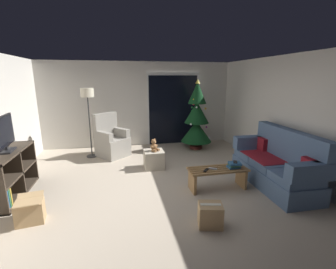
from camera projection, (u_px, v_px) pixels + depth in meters
name	position (u px, v px, depth m)	size (l,w,h in m)	color
ground_plane	(155.00, 187.00, 4.46)	(7.00, 7.00, 0.00)	#B2A38E
wall_back	(139.00, 104.00, 7.08)	(5.72, 0.12, 2.50)	silver
wall_right	(294.00, 117.00, 4.75)	(0.12, 6.00, 2.50)	silver
patio_door_frame	(173.00, 109.00, 7.25)	(1.60, 0.02, 2.20)	silver
patio_door_glass	(173.00, 110.00, 7.25)	(1.50, 0.02, 2.10)	black
couch	(277.00, 165.00, 4.50)	(0.82, 1.96, 1.08)	slate
coffee_table	(218.00, 175.00, 4.36)	(1.10, 0.40, 0.40)	#9E7547
remote_silver	(213.00, 169.00, 4.28)	(0.04, 0.16, 0.02)	#ADADB2
remote_black	(206.00, 170.00, 4.21)	(0.04, 0.16, 0.02)	black
book_stack	(234.00, 165.00, 4.33)	(0.26, 0.23, 0.11)	#285684
cell_phone	(235.00, 162.00, 4.33)	(0.07, 0.14, 0.01)	black
christmas_tree	(197.00, 119.00, 6.71)	(0.88, 0.88, 2.00)	#4C1E19
armchair	(111.00, 141.00, 6.19)	(0.96, 0.97, 1.13)	gray
floor_lamp	(88.00, 99.00, 5.85)	(0.32, 0.32, 1.78)	#2D2D30
media_shelf	(8.00, 176.00, 4.01)	(0.40, 1.40, 0.81)	#382D23
television	(4.00, 134.00, 3.90)	(0.23, 0.84, 0.61)	black
ottoman	(154.00, 159.00, 5.39)	(0.44, 0.44, 0.41)	#B2A893
teddy_bear_chestnut	(154.00, 146.00, 5.31)	(0.21, 0.22, 0.29)	brown
cardboard_box_taped_mid_floor	(210.00, 215.00, 3.28)	(0.38, 0.34, 0.33)	tan
cardboard_box_open_near_shelf	(30.00, 212.00, 3.35)	(0.40, 0.48, 0.38)	tan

